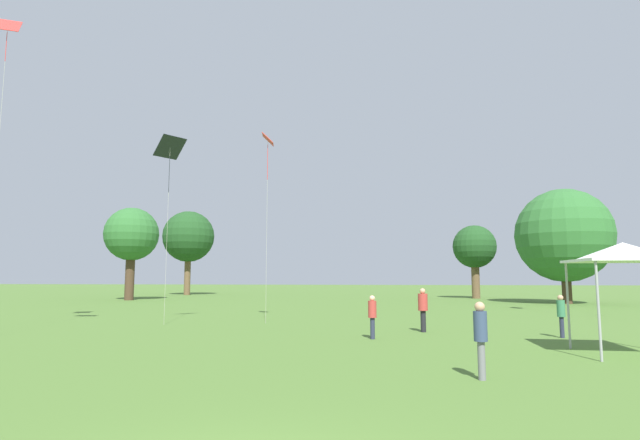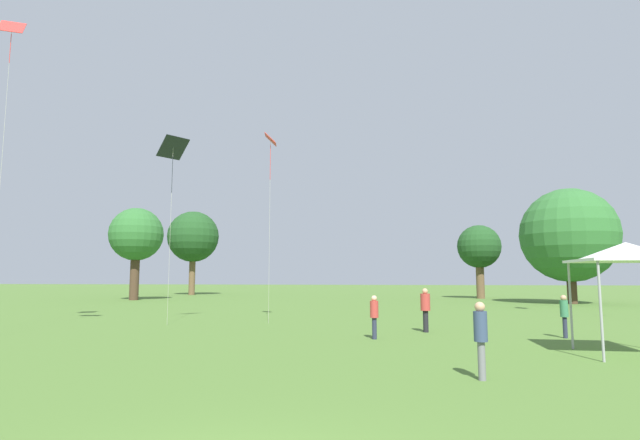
{
  "view_description": "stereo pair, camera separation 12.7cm",
  "coord_description": "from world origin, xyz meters",
  "px_view_note": "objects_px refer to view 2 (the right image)",
  "views": [
    {
      "loc": [
        1.58,
        -4.8,
        2.2
      ],
      "look_at": [
        -0.12,
        7.06,
        3.59
      ],
      "focal_mm": 28.0,
      "sensor_mm": 36.0,
      "label": 1
    },
    {
      "loc": [
        1.7,
        -4.78,
        2.2
      ],
      "look_at": [
        -0.12,
        7.06,
        3.59
      ],
      "focal_mm": 28.0,
      "sensor_mm": 36.0,
      "label": 2
    }
  ],
  "objects_px": {
    "person_standing_2": "(425,306)",
    "distant_tree_0": "(136,235)",
    "kite_4": "(270,148)",
    "kite_2": "(173,151)",
    "person_standing_1": "(481,332)",
    "distant_tree_1": "(569,235)",
    "person_standing_0": "(564,312)",
    "kite_1": "(11,38)",
    "person_standing_3": "(374,313)",
    "distant_tree_2": "(193,237)",
    "distant_tree_3": "(479,247)",
    "canopy_tent": "(626,253)"
  },
  "relations": [
    {
      "from": "kite_4",
      "to": "distant_tree_1",
      "type": "bearing_deg",
      "value": -10.35
    },
    {
      "from": "kite_4",
      "to": "distant_tree_1",
      "type": "distance_m",
      "value": 29.83
    },
    {
      "from": "kite_1",
      "to": "person_standing_2",
      "type": "bearing_deg",
      "value": 25.15
    },
    {
      "from": "distant_tree_1",
      "to": "person_standing_0",
      "type": "bearing_deg",
      "value": -108.51
    },
    {
      "from": "distant_tree_3",
      "to": "person_standing_0",
      "type": "bearing_deg",
      "value": -94.3
    },
    {
      "from": "canopy_tent",
      "to": "kite_1",
      "type": "bearing_deg",
      "value": 172.69
    },
    {
      "from": "person_standing_0",
      "to": "distant_tree_1",
      "type": "height_order",
      "value": "distant_tree_1"
    },
    {
      "from": "person_standing_1",
      "to": "distant_tree_3",
      "type": "bearing_deg",
      "value": 11.25
    },
    {
      "from": "person_standing_2",
      "to": "person_standing_3",
      "type": "xyz_separation_m",
      "value": [
        -1.96,
        -2.62,
        -0.11
      ]
    },
    {
      "from": "person_standing_3",
      "to": "kite_2",
      "type": "distance_m",
      "value": 12.97
    },
    {
      "from": "person_standing_1",
      "to": "kite_1",
      "type": "xyz_separation_m",
      "value": [
        -18.39,
        7.1,
        11.66
      ]
    },
    {
      "from": "kite_4",
      "to": "distant_tree_0",
      "type": "xyz_separation_m",
      "value": [
        -19.41,
        22.12,
        -2.35
      ]
    },
    {
      "from": "canopy_tent",
      "to": "kite_4",
      "type": "relative_size",
      "value": 0.34
    },
    {
      "from": "kite_1",
      "to": "distant_tree_2",
      "type": "distance_m",
      "value": 43.9
    },
    {
      "from": "person_standing_2",
      "to": "distant_tree_3",
      "type": "distance_m",
      "value": 35.34
    },
    {
      "from": "kite_1",
      "to": "kite_4",
      "type": "relative_size",
      "value": 1.44
    },
    {
      "from": "person_standing_3",
      "to": "distant_tree_2",
      "type": "distance_m",
      "value": 50.04
    },
    {
      "from": "person_standing_1",
      "to": "kite_4",
      "type": "xyz_separation_m",
      "value": [
        -8.02,
        12.59,
        7.73
      ]
    },
    {
      "from": "person_standing_3",
      "to": "canopy_tent",
      "type": "xyz_separation_m",
      "value": [
        7.39,
        -2.78,
        1.97
      ]
    },
    {
      "from": "kite_2",
      "to": "kite_4",
      "type": "relative_size",
      "value": 0.95
    },
    {
      "from": "canopy_tent",
      "to": "distant_tree_3",
      "type": "height_order",
      "value": "distant_tree_3"
    },
    {
      "from": "person_standing_0",
      "to": "kite_4",
      "type": "bearing_deg",
      "value": -166.4
    },
    {
      "from": "kite_1",
      "to": "distant_tree_1",
      "type": "bearing_deg",
      "value": 57.86
    },
    {
      "from": "kite_4",
      "to": "distant_tree_2",
      "type": "height_order",
      "value": "distant_tree_2"
    },
    {
      "from": "person_standing_0",
      "to": "distant_tree_1",
      "type": "bearing_deg",
      "value": 104.51
    },
    {
      "from": "person_standing_3",
      "to": "distant_tree_3",
      "type": "relative_size",
      "value": 0.2
    },
    {
      "from": "person_standing_3",
      "to": "kite_2",
      "type": "relative_size",
      "value": 0.17
    },
    {
      "from": "kite_1",
      "to": "kite_2",
      "type": "height_order",
      "value": "kite_1"
    },
    {
      "from": "distant_tree_1",
      "to": "person_standing_1",
      "type": "bearing_deg",
      "value": -110.78
    },
    {
      "from": "person_standing_0",
      "to": "kite_2",
      "type": "distance_m",
      "value": 18.49
    },
    {
      "from": "person_standing_3",
      "to": "distant_tree_3",
      "type": "bearing_deg",
      "value": -14.99
    },
    {
      "from": "kite_1",
      "to": "distant_tree_1",
      "type": "xyz_separation_m",
      "value": [
        31.19,
        26.65,
        -6.88
      ]
    },
    {
      "from": "kite_2",
      "to": "kite_4",
      "type": "xyz_separation_m",
      "value": [
        4.45,
        1.67,
        0.4
      ]
    },
    {
      "from": "distant_tree_3",
      "to": "kite_4",
      "type": "bearing_deg",
      "value": -115.64
    },
    {
      "from": "person_standing_2",
      "to": "distant_tree_0",
      "type": "height_order",
      "value": "distant_tree_0"
    },
    {
      "from": "kite_4",
      "to": "kite_2",
      "type": "bearing_deg",
      "value": 144.82
    },
    {
      "from": "person_standing_0",
      "to": "person_standing_3",
      "type": "bearing_deg",
      "value": -135.79
    },
    {
      "from": "kite_4",
      "to": "distant_tree_3",
      "type": "height_order",
      "value": "kite_4"
    },
    {
      "from": "person_standing_3",
      "to": "distant_tree_1",
      "type": "bearing_deg",
      "value": -30.33
    },
    {
      "from": "distant_tree_0",
      "to": "distant_tree_1",
      "type": "relative_size",
      "value": 0.93
    },
    {
      "from": "person_standing_3",
      "to": "distant_tree_0",
      "type": "relative_size",
      "value": 0.17
    },
    {
      "from": "person_standing_2",
      "to": "kite_2",
      "type": "xyz_separation_m",
      "value": [
        -11.81,
        1.4,
        7.3
      ]
    },
    {
      "from": "person_standing_0",
      "to": "distant_tree_0",
      "type": "height_order",
      "value": "distant_tree_0"
    },
    {
      "from": "person_standing_0",
      "to": "kite_2",
      "type": "relative_size",
      "value": 0.17
    },
    {
      "from": "kite_2",
      "to": "distant_tree_1",
      "type": "height_order",
      "value": "distant_tree_1"
    },
    {
      "from": "person_standing_1",
      "to": "distant_tree_1",
      "type": "bearing_deg",
      "value": -0.52
    },
    {
      "from": "distant_tree_1",
      "to": "distant_tree_2",
      "type": "xyz_separation_m",
      "value": [
        -40.61,
        15.9,
        1.62
      ]
    },
    {
      "from": "person_standing_1",
      "to": "kite_1",
      "type": "height_order",
      "value": "kite_1"
    },
    {
      "from": "person_standing_0",
      "to": "person_standing_3",
      "type": "xyz_separation_m",
      "value": [
        -6.88,
        -1.36,
        -0.01
      ]
    },
    {
      "from": "kite_2",
      "to": "distant_tree_0",
      "type": "xyz_separation_m",
      "value": [
        -14.96,
        23.8,
        -1.95
      ]
    }
  ]
}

